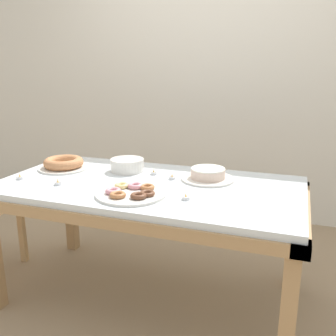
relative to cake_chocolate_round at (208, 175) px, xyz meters
name	(u,v)px	position (x,y,z in m)	size (l,w,h in m)	color
ground_plane	(150,296)	(-0.30, -0.18, -0.76)	(12.00, 12.00, 0.00)	#997F60
wall_back	(213,75)	(-0.30, 1.37, 0.54)	(8.00, 0.10, 2.60)	silver
dining_table	(149,197)	(-0.30, -0.18, -0.11)	(1.73, 0.91, 0.73)	silver
cake_chocolate_round	(208,175)	(0.00, 0.00, 0.00)	(0.31, 0.31, 0.07)	silver
cake_golden_bundt	(64,164)	(-0.94, -0.07, 0.00)	(0.32, 0.32, 0.07)	silver
pastry_platter	(131,192)	(-0.31, -0.39, -0.02)	(0.36, 0.36, 0.04)	silver
plate_stack	(127,165)	(-0.52, 0.01, 0.01)	(0.21, 0.21, 0.08)	silver
tealight_centre	(186,198)	(-0.02, -0.36, -0.02)	(0.04, 0.04, 0.04)	silver
tealight_left_edge	(20,178)	(-1.04, -0.36, -0.02)	(0.04, 0.04, 0.04)	silver
tealight_near_front	(58,183)	(-0.77, -0.37, -0.02)	(0.04, 0.04, 0.04)	silver
tealight_near_cakes	(172,178)	(-0.20, -0.06, -0.02)	(0.04, 0.04, 0.04)	silver
tealight_right_edge	(154,173)	(-0.34, 0.00, -0.02)	(0.04, 0.04, 0.04)	silver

